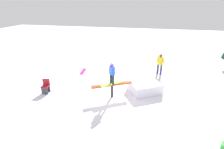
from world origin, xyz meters
The scene contains 9 objects.
ground_plane centered at (0.00, 0.00, 0.00)m, with size 60.00×60.00×0.00m, color white.
rail_feature centered at (0.00, 0.00, 0.73)m, with size 2.28×1.50×0.87m.
snow_kicker_ramp centered at (-1.88, -1.10, 0.32)m, with size 1.80×1.50×0.65m, color white.
main_rider_on_rail centered at (0.00, 0.00, 1.49)m, with size 1.26×1.22×1.29m.
bystander_yellow centered at (-2.85, -4.36, 0.92)m, with size 0.61×0.44×1.64m.
loose_snowboard_magenta centered at (3.26, -3.53, 0.01)m, with size 1.33×0.28×0.02m, color #C5238E.
loose_snowboard_white centered at (-3.94, 1.34, 0.01)m, with size 1.53×0.28×0.02m, color white.
folding_chair centered at (4.18, 0.38, 0.41)m, with size 0.50×0.50×0.88m.
backpack_on_snow centered at (-5.11, 3.11, 0.17)m, with size 0.30×0.22×0.34m, color green.
Camera 1 is at (-2.05, 9.01, 5.33)m, focal length 28.00 mm.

